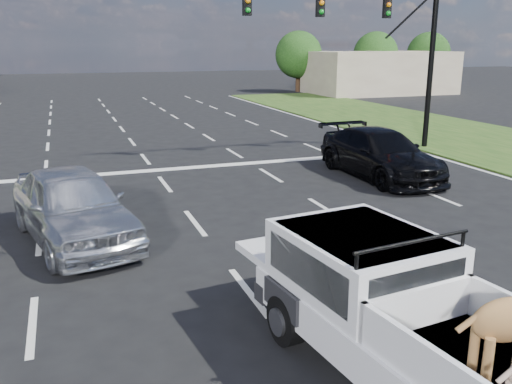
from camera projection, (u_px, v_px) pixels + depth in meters
ground at (338, 278)px, 9.98m from camera, size 160.00×160.00×0.00m
road_markings at (233, 190)px, 15.94m from camera, size 17.75×60.00×0.01m
traffic_signal at (381, 29)px, 20.61m from camera, size 9.11×0.31×7.00m
building_right at (379, 73)px, 47.53m from camera, size 12.00×7.00×3.60m
tree_far_d at (298, 55)px, 48.83m from camera, size 4.20×4.20×5.40m
tree_far_e at (376, 54)px, 51.42m from camera, size 4.20×4.20×5.40m
tree_far_f at (428, 54)px, 53.37m from camera, size 4.20×4.20×5.40m
pickup_truck at (409, 320)px, 6.60m from camera, size 2.46×5.34×1.93m
silver_sedan at (73, 206)px, 11.64m from camera, size 2.97×5.06×1.62m
black_coupe at (380, 154)px, 17.44m from camera, size 2.25×5.31×1.53m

